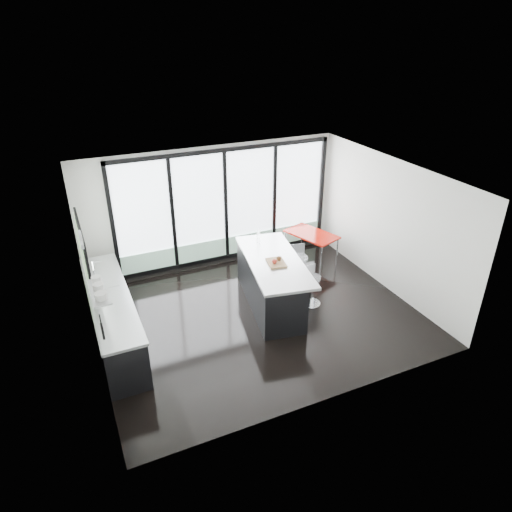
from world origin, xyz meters
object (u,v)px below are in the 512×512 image
red_table (311,246)px  island (270,282)px  bar_stool_far (298,272)px  bar_stool_near (311,290)px

red_table → island: bearing=-142.0°
island → bar_stool_far: 0.91m
island → bar_stool_near: island is taller
bar_stool_near → bar_stool_far: bearing=80.3°
island → red_table: size_ratio=2.11×
island → bar_stool_near: (0.76, -0.38, -0.19)m
island → bar_stool_near: 0.86m
island → bar_stool_near: size_ratio=4.01×
bar_stool_far → red_table: bearing=59.8°
island → red_table: bearing=38.0°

